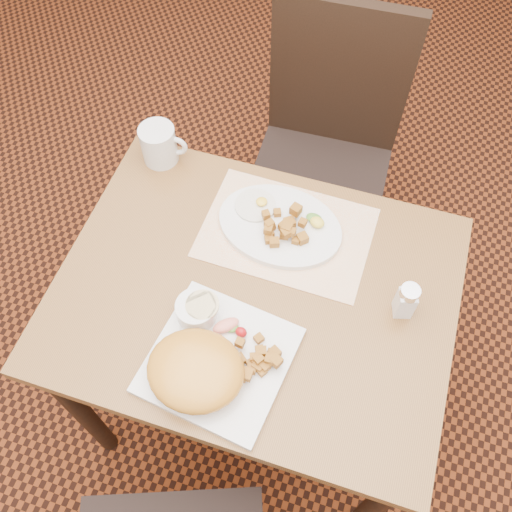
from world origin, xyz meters
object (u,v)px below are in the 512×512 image
Objects in this scene: plate_square at (219,360)px; salt_shaker at (406,301)px; chair_far at (325,145)px; plate_oval at (280,226)px; coffee_mug at (160,144)px; table at (255,311)px.

salt_shaker is (0.34, 0.23, 0.04)m from plate_square.
chair_far is at bearing 116.27° from salt_shaker.
salt_shaker reaches higher than plate_oval.
chair_far is at bearing 44.73° from coffee_mug.
salt_shaker is 0.72m from coffee_mug.
plate_oval is 2.50× the size of coffee_mug.
salt_shaker is at bearing 114.07° from chair_far.
chair_far is 7.98× the size of coffee_mug.
plate_square is 2.80× the size of salt_shaker.
table is 0.49m from coffee_mug.
coffee_mug is at bearing 42.53° from chair_far.
table is at bearing -171.62° from salt_shaker.
chair_far is (0.02, 0.67, -0.10)m from table.
salt_shaker is at bearing 34.22° from plate_square.
salt_shaker is at bearing -22.27° from plate_oval.
plate_oval reaches higher than table.
plate_oval is 0.35m from salt_shaker.
plate_oval is (0.01, 0.18, 0.12)m from table.
table is 3.21× the size of plate_square.
plate_square is (-0.04, -0.85, 0.22)m from chair_far.
plate_square is at bearing -93.86° from plate_oval.
chair_far is at bearing 87.38° from plate_square.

